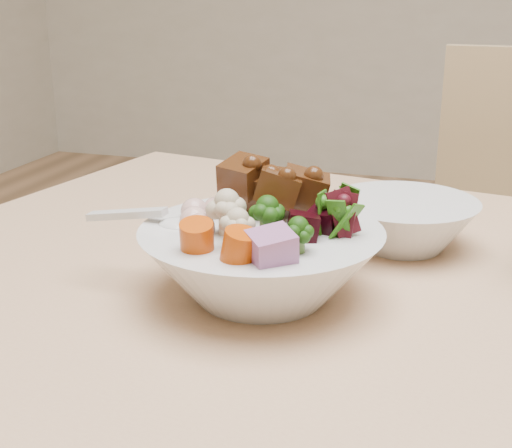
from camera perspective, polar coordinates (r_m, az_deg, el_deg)
name	(u,v)px	position (r m, az deg, el deg)	size (l,w,h in m)	color
food_bowl	(264,258)	(0.62, 0.61, -2.71)	(0.21, 0.21, 0.12)	silver
soup_spoon	(166,223)	(0.64, -7.23, 0.08)	(0.11, 0.03, 0.02)	silver
side_bowl	(403,224)	(0.76, 11.68, 0.02)	(0.15, 0.15, 0.05)	silver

